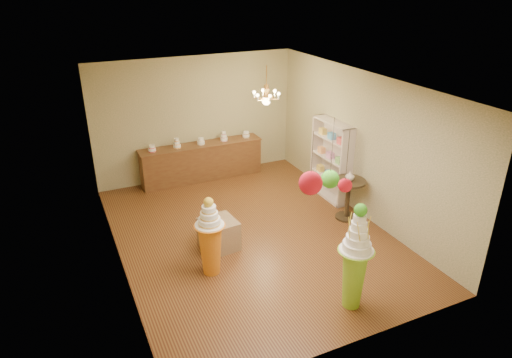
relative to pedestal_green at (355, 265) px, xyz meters
name	(u,v)px	position (x,y,z in m)	size (l,w,h in m)	color
floor	(251,234)	(-0.55, 2.58, -0.73)	(6.50, 6.50, 0.00)	#573217
ceiling	(250,84)	(-0.55, 2.58, 2.27)	(6.50, 6.50, 0.00)	white
wall_back	(196,118)	(-0.55, 5.83, 0.77)	(5.00, 0.04, 3.00)	tan
wall_front	(356,254)	(-0.55, -0.67, 0.77)	(5.00, 0.04, 3.00)	tan
wall_left	(112,189)	(-3.05, 2.58, 0.77)	(0.04, 6.50, 3.00)	tan
wall_right	(361,145)	(1.95, 2.58, 0.77)	(0.04, 6.50, 3.00)	tan
pedestal_green	(355,265)	(0.00, 0.00, 0.00)	(0.65, 0.65, 1.77)	#88C62B
pedestal_orange	(210,242)	(-1.68, 1.73, -0.14)	(0.60, 0.60, 1.44)	orange
burlap_riser	(219,234)	(-1.28, 2.40, -0.45)	(0.63, 0.63, 0.57)	olive
sideboard	(202,161)	(-0.55, 5.55, -0.26)	(3.04, 0.54, 1.16)	brown
shelving_unit	(331,160)	(1.79, 3.38, 0.17)	(0.33, 1.20, 1.80)	beige
round_table	(348,194)	(1.55, 2.34, -0.17)	(0.81, 0.81, 0.87)	black
vase	(350,176)	(1.55, 2.34, 0.24)	(0.19, 0.19, 0.20)	beige
pom_red_left	(311,183)	(-0.91, -0.09, 1.57)	(0.30, 0.30, 0.85)	#41392F
pom_green_mid	(330,179)	(-0.37, 0.27, 1.38)	(0.26, 0.26, 1.02)	#41392F
pom_red_right	(345,185)	(-0.50, -0.26, 1.53)	(0.18, 0.18, 0.83)	#41392F
chandelier	(266,99)	(0.46, 4.01, 1.57)	(0.79, 0.79, 0.85)	#EEAD54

